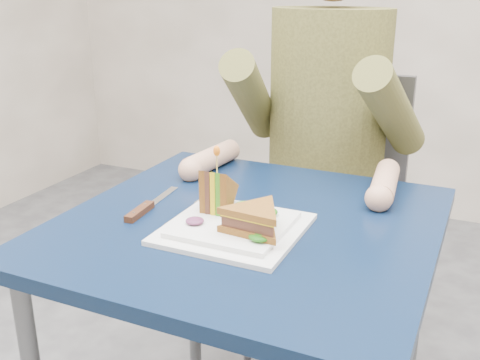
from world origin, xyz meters
The scene contains 12 objects.
table centered at (0.00, 0.00, 0.65)m, with size 0.75×0.75×0.73m.
chair centered at (0.00, 0.66, 0.54)m, with size 0.42×0.40×0.93m.
diner centered at (0.00, 0.54, 0.91)m, with size 0.54×0.59×0.74m.
plate centered at (0.00, -0.06, 0.74)m, with size 0.26×0.26×0.02m.
sandwich_flat centered at (0.05, -0.09, 0.78)m, with size 0.15×0.15×0.05m.
sandwich_upright centered at (-0.06, -0.02, 0.78)m, with size 0.08×0.13×0.13m.
fork centered at (-0.13, -0.01, 0.73)m, with size 0.02×0.18×0.01m.
knife centered at (-0.22, -0.05, 0.74)m, with size 0.04×0.22×0.02m.
toothpick centered at (-0.06, -0.02, 0.85)m, with size 0.00×0.00×0.06m, color tan.
toothpick_frill centered at (-0.06, -0.02, 0.88)m, with size 0.01×0.01×0.02m, color orange.
lettuce_spill centered at (0.00, -0.05, 0.76)m, with size 0.15×0.13×0.02m, color #337A14, non-canonical shape.
onion_ring centered at (0.01, -0.06, 0.77)m, with size 0.04×0.04×0.01m, color #9E4C7A.
Camera 1 is at (0.43, -0.98, 1.20)m, focal length 42.00 mm.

